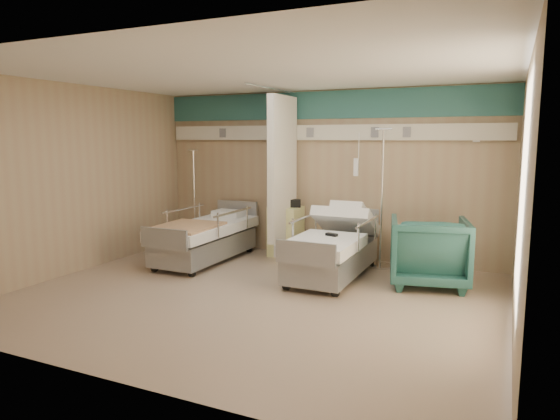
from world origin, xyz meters
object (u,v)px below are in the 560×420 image
object	(u,v)px
bedside_cabinet	(286,231)
iv_stand_left	(195,228)
bed_right	(333,255)
iv_stand_right	(381,239)
visitor_armchair	(429,251)
bed_left	(205,242)

from	to	relation	value
bedside_cabinet	iv_stand_left	size ratio (longest dim) A/B	0.47
bed_right	iv_stand_right	distance (m)	0.98
visitor_armchair	bedside_cabinet	bearing A→B (deg)	-29.77
iv_stand_left	bed_right	bearing A→B (deg)	-15.04
iv_stand_right	iv_stand_left	distance (m)	3.44
bedside_cabinet	iv_stand_right	xyz separation A→B (m)	(1.65, -0.07, 0.02)
bed_right	bedside_cabinet	size ratio (longest dim) A/B	2.54
bedside_cabinet	iv_stand_right	distance (m)	1.66
iv_stand_left	visitor_armchair	bearing A→B (deg)	-8.70
bed_left	visitor_armchair	xyz separation A→B (m)	(3.53, 0.13, 0.16)
bed_left	iv_stand_right	size ratio (longest dim) A/B	1.00
bedside_cabinet	bed_right	bearing A→B (deg)	-38.05
visitor_armchair	iv_stand_right	size ratio (longest dim) A/B	0.48
visitor_armchair	iv_stand_left	distance (m)	4.32
visitor_armchair	iv_stand_left	bearing A→B (deg)	-21.36
bed_right	iv_stand_left	bearing A→B (deg)	164.96
bed_left	bedside_cabinet	distance (m)	1.39
visitor_armchair	iv_stand_right	bearing A→B (deg)	-52.71
bed_left	iv_stand_left	bearing A→B (deg)	133.02
bedside_cabinet	visitor_armchair	world-z (taller)	visitor_armchair
bed_left	visitor_armchair	world-z (taller)	visitor_armchair
iv_stand_right	iv_stand_left	xyz separation A→B (m)	(-3.44, -0.04, -0.07)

